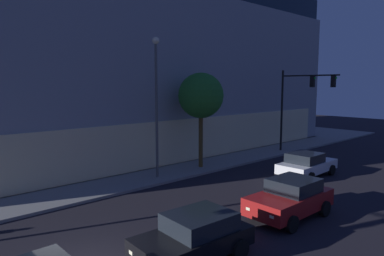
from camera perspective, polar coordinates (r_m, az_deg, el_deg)
modern_building at (r=34.95m, az=-11.83°, el=9.42°), size 37.22×22.18×14.87m
traffic_light_far_corner at (r=30.32m, az=17.54°, el=5.25°), size 0.66×4.88×6.95m
street_lamp_sidewalk at (r=21.19m, az=-5.89°, el=6.01°), size 0.44×0.44×8.54m
sidewalk_tree at (r=23.82m, az=1.47°, el=5.29°), size 3.12×3.12×6.55m
car_black at (r=12.15m, az=0.43°, el=-17.32°), size 4.09×2.36×1.56m
car_red at (r=16.28m, az=15.86°, el=-11.00°), size 4.27×2.27×1.69m
car_white at (r=23.58m, az=18.33°, el=-5.67°), size 4.47×2.27×1.54m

